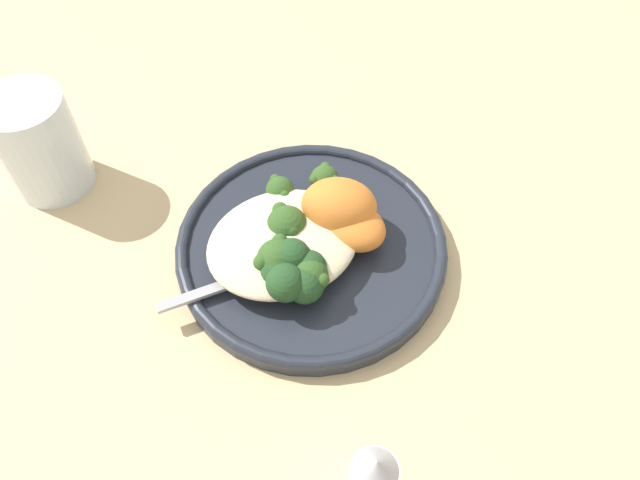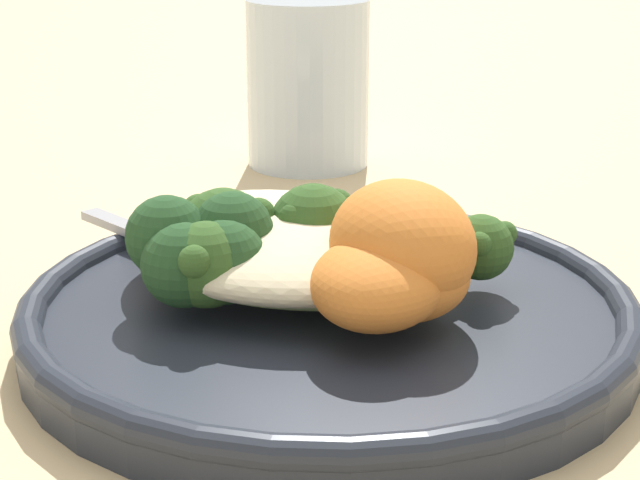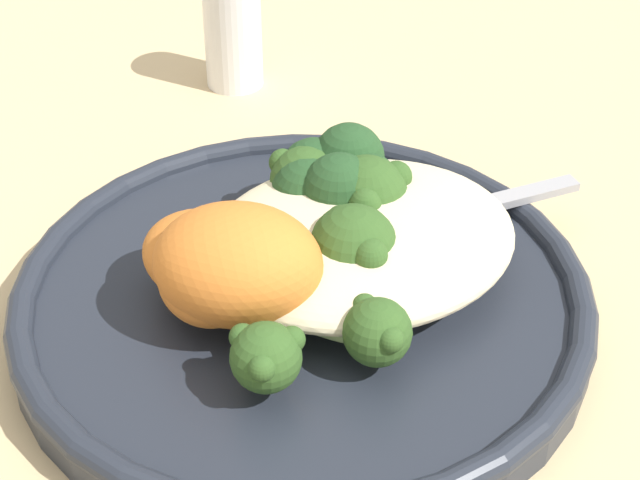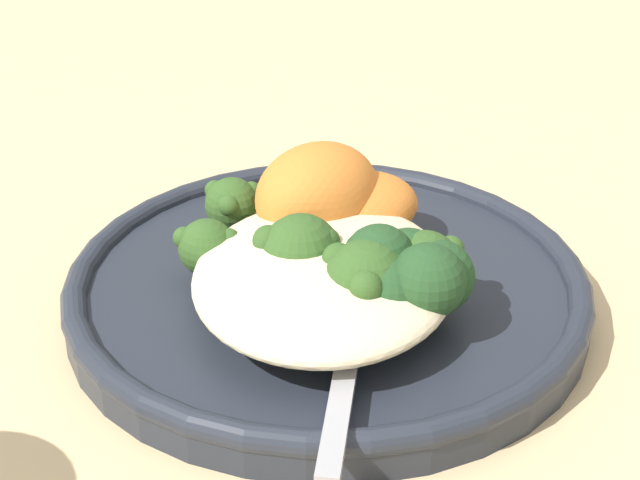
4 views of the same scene
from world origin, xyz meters
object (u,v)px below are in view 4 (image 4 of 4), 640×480
object	(u,v)px
plate	(331,290)
kale_tuft	(408,275)
sweet_potato_chunk_2	(317,194)
broccoli_stalk_4	(414,263)
broccoli_stalk_2	(311,249)
broccoli_stalk_1	(257,241)
sweet_potato_chunk_0	(357,207)
broccoli_stalk_3	(362,270)
broccoli_stalk_0	(258,211)
quinoa_mound	(323,276)
sweet_potato_chunk_1	(332,202)
spoon	(349,345)

from	to	relation	value
plate	kale_tuft	size ratio (longest dim) A/B	4.24
sweet_potato_chunk_2	kale_tuft	bearing A→B (deg)	-145.68
plate	broccoli_stalk_4	xyz separation A→B (m)	(-0.02, -0.04, 0.03)
broccoli_stalk_2	broccoli_stalk_1	bearing A→B (deg)	-97.62
sweet_potato_chunk_0	kale_tuft	world-z (taller)	kale_tuft
plate	broccoli_stalk_2	bearing A→B (deg)	135.06
broccoli_stalk_3	broccoli_stalk_0	bearing A→B (deg)	-149.43
quinoa_mound	sweet_potato_chunk_0	distance (m)	0.06
plate	sweet_potato_chunk_1	distance (m)	0.05
broccoli_stalk_0	broccoli_stalk_1	size ratio (longest dim) A/B	0.89
broccoli_stalk_2	spoon	size ratio (longest dim) A/B	0.75
broccoli_stalk_4	spoon	xyz separation A→B (m)	(-0.05, 0.03, -0.01)
broccoli_stalk_4	sweet_potato_chunk_0	bearing A→B (deg)	171.34
broccoli_stalk_3	broccoli_stalk_4	bearing A→B (deg)	101.37
broccoli_stalk_3	plate	bearing A→B (deg)	-160.55
broccoli_stalk_0	sweet_potato_chunk_2	size ratio (longest dim) A/B	1.23
broccoli_stalk_3	broccoli_stalk_1	bearing A→B (deg)	-132.84
broccoli_stalk_3	kale_tuft	distance (m)	0.02
quinoa_mound	broccoli_stalk_1	distance (m)	0.05
sweet_potato_chunk_0	spoon	distance (m)	0.10
broccoli_stalk_1	broccoli_stalk_4	bearing A→B (deg)	134.59
sweet_potato_chunk_1	spoon	world-z (taller)	sweet_potato_chunk_1
broccoli_stalk_1	plate	bearing A→B (deg)	142.55
quinoa_mound	sweet_potato_chunk_1	world-z (taller)	sweet_potato_chunk_1
quinoa_mound	spoon	bearing A→B (deg)	-160.89
broccoli_stalk_1	kale_tuft	bearing A→B (deg)	122.67
broccoli_stalk_1	sweet_potato_chunk_2	world-z (taller)	sweet_potato_chunk_2
plate	sweet_potato_chunk_2	size ratio (longest dim) A/B	3.64
quinoa_mound	kale_tuft	xyz separation A→B (m)	(-0.01, -0.04, 0.01)
broccoli_stalk_2	sweet_potato_chunk_2	distance (m)	0.04
sweet_potato_chunk_2	broccoli_stalk_0	bearing A→B (deg)	81.46
broccoli_stalk_4	sweet_potato_chunk_2	world-z (taller)	sweet_potato_chunk_2
plate	broccoli_stalk_0	world-z (taller)	broccoli_stalk_0
broccoli_stalk_2	spoon	bearing A→B (deg)	40.42
quinoa_mound	sweet_potato_chunk_2	size ratio (longest dim) A/B	2.00
plate	sweet_potato_chunk_0	distance (m)	0.04
kale_tuft	spoon	xyz separation A→B (m)	(-0.03, 0.02, -0.01)
sweet_potato_chunk_1	sweet_potato_chunk_2	world-z (taller)	sweet_potato_chunk_2
broccoli_stalk_1	kale_tuft	xyz separation A→B (m)	(-0.04, -0.07, 0.01)
plate	broccoli_stalk_3	bearing A→B (deg)	-150.03
broccoli_stalk_3	spoon	world-z (taller)	broccoli_stalk_3
plate	spoon	distance (m)	0.07
sweet_potato_chunk_0	broccoli_stalk_1	bearing A→B (deg)	122.60
broccoli_stalk_4	sweet_potato_chunk_2	distance (m)	0.07
broccoli_stalk_1	sweet_potato_chunk_1	bearing A→B (deg)	-160.86
plate	broccoli_stalk_1	distance (m)	0.04
quinoa_mound	sweet_potato_chunk_2	xyz separation A→B (m)	(0.06, 0.01, 0.01)
quinoa_mound	broccoli_stalk_3	bearing A→B (deg)	-86.27
broccoli_stalk_0	broccoli_stalk_2	distance (m)	0.05
plate	kale_tuft	xyz separation A→B (m)	(-0.03, -0.03, 0.03)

